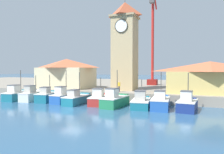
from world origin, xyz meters
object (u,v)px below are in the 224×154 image
fishing_boat_left_outer (33,95)px  port_crane_near (153,47)px  fishing_boat_far_right (160,102)px  dock_worker_near_tower (119,86)px  fishing_boat_left_inner (48,96)px  fishing_boat_mid_right (100,99)px  warehouse_left (66,73)px  fishing_boat_right_inner (115,100)px  fishing_boat_right_outer (141,102)px  warehouse_right (210,77)px  fishing_boat_center (77,99)px  fishing_boat_far_left (18,95)px  fishing_boat_mid_left (64,97)px  fishing_boat_end_right (187,104)px  clock_tower (125,44)px

fishing_boat_left_outer → port_crane_near: (14.04, 20.64, 8.64)m
fishing_boat_far_right → dock_worker_near_tower: size_ratio=3.09×
fishing_boat_left_outer → fishing_boat_left_inner: fishing_boat_left_inner is taller
fishing_boat_mid_right → port_crane_near: port_crane_near is taller
warehouse_left → fishing_boat_right_inner: bearing=-34.0°
fishing_boat_right_outer → warehouse_right: warehouse_right is taller
fishing_boat_mid_right → fishing_boat_center: bearing=-167.0°
fishing_boat_left_outer → fishing_boat_mid_right: fishing_boat_left_outer is taller
fishing_boat_left_inner → fishing_boat_right_outer: fishing_boat_left_inner is taller
warehouse_left → port_crane_near: 19.20m
fishing_boat_far_left → fishing_boat_right_inner: (15.89, -0.16, -0.00)m
fishing_boat_left_inner → warehouse_left: 8.82m
fishing_boat_mid_left → fishing_boat_center: size_ratio=0.89×
fishing_boat_far_right → fishing_boat_center: bearing=-177.6°
dock_worker_near_tower → fishing_boat_mid_right: bearing=-105.8°
fishing_boat_far_left → fishing_boat_right_inner: size_ratio=0.99×
warehouse_right → dock_worker_near_tower: 12.90m
fishing_boat_far_right → dock_worker_near_tower: bearing=146.1°
fishing_boat_right_outer → warehouse_right: bearing=41.4°
fishing_boat_left_outer → dock_worker_near_tower: (12.07, 4.54, 1.35)m
fishing_boat_left_inner → dock_worker_near_tower: (9.41, 4.56, 1.38)m
fishing_boat_far_left → fishing_boat_left_outer: fishing_boat_far_left is taller
fishing_boat_left_inner → fishing_boat_end_right: 19.25m
fishing_boat_far_right → clock_tower: size_ratio=0.32×
fishing_boat_mid_left → fishing_boat_end_right: bearing=-0.2°
fishing_boat_left_outer → fishing_boat_mid_left: fishing_boat_mid_left is taller
fishing_boat_far_right → fishing_boat_mid_right: bearing=178.3°
fishing_boat_end_right → port_crane_near: bearing=110.7°
fishing_boat_right_inner → fishing_boat_right_outer: bearing=9.1°
fishing_boat_left_outer → warehouse_left: 8.60m
fishing_boat_far_right → port_crane_near: bearing=103.2°
fishing_boat_far_left → fishing_boat_mid_right: bearing=2.5°
fishing_boat_center → fishing_boat_right_inner: bearing=-0.5°
fishing_boat_right_outer → fishing_boat_left_outer: bearing=179.9°
fishing_boat_mid_left → fishing_boat_right_outer: (11.08, 0.08, -0.10)m
fishing_boat_end_right → warehouse_left: size_ratio=0.46×
fishing_boat_right_inner → fishing_boat_left_outer: bearing=177.6°
fishing_boat_far_left → fishing_boat_far_right: fishing_boat_far_left is taller
fishing_boat_left_outer → fishing_boat_far_left: bearing=-171.3°
fishing_boat_end_right → port_crane_near: 23.88m
fishing_boat_right_inner → fishing_boat_far_right: (5.60, 0.51, -0.01)m
fishing_boat_mid_right → fishing_boat_right_inner: fishing_boat_right_inner is taller
fishing_boat_mid_right → port_crane_near: (3.20, 20.44, 8.70)m
dock_worker_near_tower → fishing_boat_center: bearing=-130.2°
fishing_boat_right_outer → dock_worker_near_tower: 6.55m
fishing_boat_left_inner → fishing_boat_right_outer: 13.87m
fishing_boat_mid_right → fishing_boat_end_right: (11.07, -0.37, 0.04)m
clock_tower → fishing_boat_right_inner: bearing=-80.6°
warehouse_right → port_crane_near: size_ratio=0.56×
fishing_boat_center → warehouse_right: (16.83, 7.62, 2.89)m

